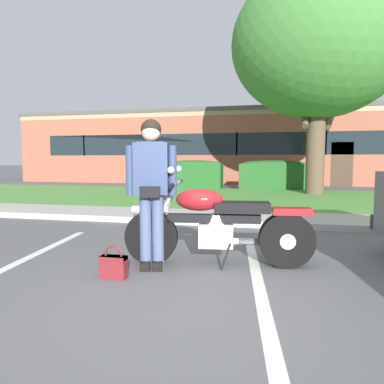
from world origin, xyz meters
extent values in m
plane|color=#565659|center=(0.00, 0.00, 0.00)|extent=(140.00, 140.00, 0.00)
cube|color=#ADA89E|center=(0.00, 3.56, 0.06)|extent=(60.00, 0.20, 0.12)
cube|color=#ADA89E|center=(0.00, 4.41, 0.04)|extent=(60.00, 1.50, 0.08)
cube|color=#518E3D|center=(0.00, 8.50, 0.03)|extent=(60.00, 6.69, 0.06)
cube|color=silver|center=(0.50, 0.20, 0.00)|extent=(0.62, 4.39, 0.01)
cylinder|color=black|center=(-0.83, 0.92, 0.32)|extent=(0.65, 0.18, 0.64)
cylinder|color=silver|center=(-0.83, 0.92, 0.32)|extent=(0.19, 0.14, 0.18)
cylinder|color=black|center=(0.76, 1.12, 0.32)|extent=(0.66, 0.26, 0.64)
cylinder|color=silver|center=(0.76, 1.12, 0.32)|extent=(0.20, 0.22, 0.18)
cube|color=silver|center=(-0.83, 0.92, 0.67)|extent=(0.45, 0.19, 0.06)
cube|color=maroon|center=(0.81, 1.13, 0.66)|extent=(0.46, 0.25, 0.08)
cylinder|color=silver|center=(-0.68, 0.86, 0.60)|extent=(0.31, 0.08, 0.58)
cylinder|color=silver|center=(-0.70, 1.02, 0.60)|extent=(0.31, 0.08, 0.58)
sphere|color=silver|center=(-0.66, 0.94, 0.86)|extent=(0.17, 0.17, 0.17)
cylinder|color=silver|center=(-0.52, 0.96, 0.98)|extent=(0.12, 0.72, 0.03)
cylinder|color=black|center=(-0.47, 0.60, 0.98)|extent=(0.06, 0.10, 0.04)
cylinder|color=black|center=(-0.56, 1.32, 0.98)|extent=(0.06, 0.10, 0.04)
sphere|color=silver|center=(-0.50, 0.66, 1.14)|extent=(0.08, 0.08, 0.08)
sphere|color=silver|center=(-0.57, 1.26, 1.14)|extent=(0.08, 0.08, 0.08)
cube|color=#B2BCC6|center=(-0.60, 0.95, 1.08)|extent=(0.18, 0.37, 0.35)
cube|color=black|center=(-0.08, 1.02, 0.56)|extent=(1.10, 0.23, 0.10)
ellipsoid|color=maroon|center=(-0.25, 0.99, 0.78)|extent=(0.60, 0.39, 0.26)
cube|color=black|center=(0.25, 1.06, 0.70)|extent=(0.67, 0.36, 0.12)
cube|color=silver|center=(-0.05, 1.02, 0.36)|extent=(0.43, 0.29, 0.28)
cylinder|color=silver|center=(-0.09, 1.01, 0.52)|extent=(0.19, 0.14, 0.21)
cylinder|color=silver|center=(-0.02, 1.02, 0.52)|extent=(0.19, 0.14, 0.21)
cylinder|color=silver|center=(0.30, 1.20, 0.26)|extent=(0.61, 0.15, 0.08)
cylinder|color=silver|center=(0.50, 1.23, 0.26)|extent=(0.61, 0.15, 0.08)
cylinder|color=black|center=(0.09, 0.88, 0.15)|extent=(0.11, 0.13, 0.30)
cube|color=black|center=(-0.68, 0.72, 0.05)|extent=(0.16, 0.26, 0.10)
cube|color=black|center=(-0.81, 0.69, 0.05)|extent=(0.16, 0.26, 0.10)
cylinder|color=#47567A|center=(-0.68, 0.74, 0.43)|extent=(0.14, 0.14, 0.86)
cylinder|color=#47567A|center=(-0.82, 0.71, 0.43)|extent=(0.14, 0.14, 0.86)
cube|color=navy|center=(-0.75, 0.72, 1.15)|extent=(0.42, 0.30, 0.58)
cube|color=navy|center=(-0.75, 0.72, 1.42)|extent=(0.34, 0.26, 0.06)
sphere|color=beige|center=(-0.75, 0.72, 1.56)|extent=(0.21, 0.21, 0.21)
sphere|color=black|center=(-0.75, 0.74, 1.59)|extent=(0.23, 0.23, 0.23)
cube|color=black|center=(-0.72, 0.60, 0.90)|extent=(0.24, 0.15, 0.12)
cylinder|color=navy|center=(-0.51, 0.78, 1.13)|extent=(0.09, 0.09, 0.56)
cylinder|color=navy|center=(-0.98, 0.67, 1.13)|extent=(0.09, 0.09, 0.56)
cube|color=maroon|center=(-1.03, 0.30, 0.12)|extent=(0.28, 0.12, 0.24)
cube|color=maroon|center=(-1.03, 0.30, 0.22)|extent=(0.28, 0.13, 0.04)
torus|color=maroon|center=(-1.03, 0.30, 0.26)|extent=(0.20, 0.02, 0.20)
cylinder|color=brown|center=(2.02, 10.17, 1.49)|extent=(0.63, 0.63, 2.99)
ellipsoid|color=#3D7A33|center=(2.02, 10.17, 5.22)|extent=(5.96, 5.96, 5.07)
cylinder|color=brown|center=(2.43, 10.17, 3.02)|extent=(0.22, 0.99, 1.39)
cylinder|color=brown|center=(1.63, 10.17, 2.85)|extent=(0.22, 0.96, 1.06)
cube|color=#235623|center=(-2.83, 12.15, 0.55)|extent=(2.54, 0.90, 1.10)
ellipsoid|color=#235623|center=(-2.83, 12.15, 1.10)|extent=(2.41, 0.84, 0.28)
cube|color=#235623|center=(0.60, 12.15, 0.55)|extent=(2.80, 0.90, 1.10)
ellipsoid|color=#235623|center=(0.60, 12.15, 1.10)|extent=(2.66, 0.84, 0.28)
cube|color=#93513D|center=(-1.22, 19.04, 1.87)|extent=(24.84, 8.17, 3.74)
cube|color=#998466|center=(-1.22, 14.99, 3.62)|extent=(24.84, 0.10, 0.24)
cube|color=#4C4742|center=(-1.22, 19.04, 3.84)|extent=(25.09, 8.25, 0.20)
cube|color=#1E282D|center=(-1.22, 14.98, 2.06)|extent=(21.11, 0.06, 1.10)
cube|color=#93513D|center=(-9.67, 14.97, 2.06)|extent=(0.08, 0.04, 1.20)
cube|color=#93513D|center=(-5.45, 14.97, 2.06)|extent=(0.08, 0.04, 1.20)
cube|color=#93513D|center=(-1.22, 14.97, 2.06)|extent=(0.08, 0.04, 1.20)
cube|color=#93513D|center=(3.00, 14.97, 2.06)|extent=(0.08, 0.04, 1.20)
cube|color=#473323|center=(3.74, 14.99, 1.05)|extent=(1.00, 0.08, 2.10)
camera|label=1|loc=(0.60, -3.10, 1.25)|focal=33.40mm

